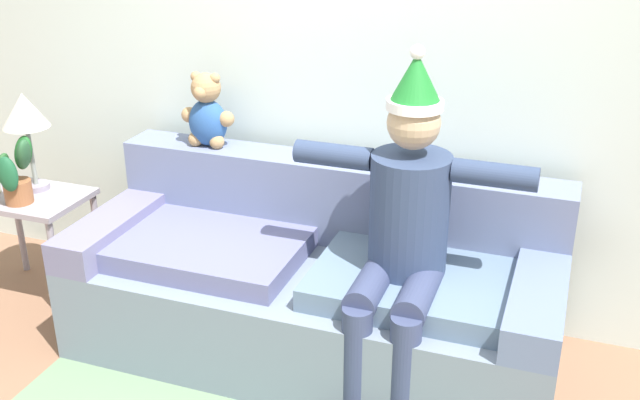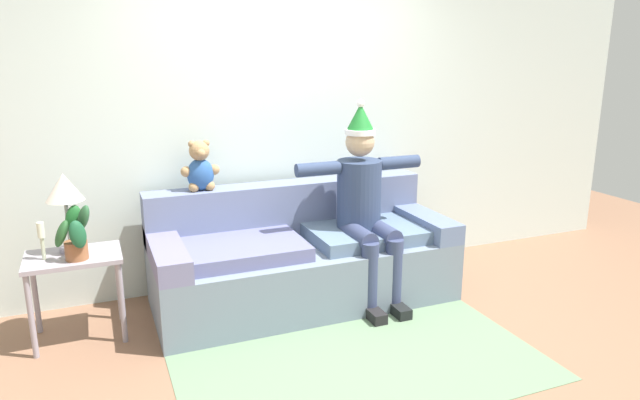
# 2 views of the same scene
# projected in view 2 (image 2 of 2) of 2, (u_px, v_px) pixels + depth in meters

# --- Properties ---
(ground_plane) EXTENTS (10.00, 10.00, 0.00)m
(ground_plane) POSITION_uv_depth(u_px,v_px,m) (358.00, 359.00, 3.57)
(ground_plane) COLOR #8A6148
(back_wall) EXTENTS (7.00, 0.10, 2.70)m
(back_wall) POSITION_uv_depth(u_px,v_px,m) (277.00, 118.00, 4.62)
(back_wall) COLOR silver
(back_wall) RESTS_ON ground_plane
(couch) EXTENTS (2.25, 0.94, 0.86)m
(couch) POSITION_uv_depth(u_px,v_px,m) (302.00, 257.00, 4.38)
(couch) COLOR slate
(couch) RESTS_ON ground_plane
(person_seated) EXTENTS (1.02, 0.77, 1.53)m
(person_seated) POSITION_uv_depth(u_px,v_px,m) (365.00, 201.00, 4.28)
(person_seated) COLOR navy
(person_seated) RESTS_ON ground_plane
(teddy_bear) EXTENTS (0.29, 0.17, 0.38)m
(teddy_bear) POSITION_uv_depth(u_px,v_px,m) (200.00, 168.00, 4.22)
(teddy_bear) COLOR #2B5699
(teddy_bear) RESTS_ON couch
(side_table) EXTENTS (0.60, 0.42, 0.59)m
(side_table) POSITION_uv_depth(u_px,v_px,m) (74.00, 269.00, 3.73)
(side_table) COLOR #9B929F
(side_table) RESTS_ON ground_plane
(table_lamp) EXTENTS (0.24, 0.24, 0.53)m
(table_lamp) POSITION_uv_depth(u_px,v_px,m) (64.00, 191.00, 3.67)
(table_lamp) COLOR gray
(table_lamp) RESTS_ON side_table
(potted_plant) EXTENTS (0.27, 0.25, 0.37)m
(potted_plant) POSITION_uv_depth(u_px,v_px,m) (75.00, 235.00, 3.59)
(potted_plant) COLOR #945835
(potted_plant) RESTS_ON side_table
(candle_tall) EXTENTS (0.04, 0.04, 0.25)m
(candle_tall) POSITION_uv_depth(u_px,v_px,m) (41.00, 236.00, 3.58)
(candle_tall) COLOR beige
(candle_tall) RESTS_ON side_table
(area_rug) EXTENTS (2.24, 1.29, 0.01)m
(area_rug) POSITION_uv_depth(u_px,v_px,m) (363.00, 364.00, 3.50)
(area_rug) COLOR slate
(area_rug) RESTS_ON ground_plane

